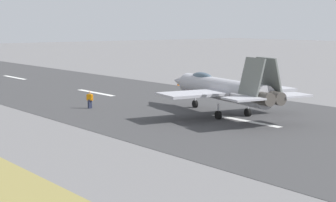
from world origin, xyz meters
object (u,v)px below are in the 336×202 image
object	(u,v)px
marker_cone_mid	(246,92)
marker_cone_far	(179,84)
crew_person	(90,100)
fighter_jet	(222,88)

from	to	relation	value
marker_cone_mid	marker_cone_far	size ratio (longest dim) A/B	1.00
crew_person	marker_cone_mid	bearing A→B (deg)	-96.14
crew_person	marker_cone_far	distance (m)	22.78
fighter_jet	marker_cone_mid	world-z (taller)	fighter_jet
marker_cone_mid	marker_cone_far	distance (m)	12.68
marker_cone_mid	fighter_jet	bearing A→B (deg)	125.20
crew_person	marker_cone_mid	xyz separation A→B (m)	(-2.17, -20.20, -0.59)
crew_person	marker_cone_far	bearing A→B (deg)	-62.53
crew_person	marker_cone_far	xyz separation A→B (m)	(10.50, -20.20, -0.59)
marker_cone_mid	marker_cone_far	world-z (taller)	same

